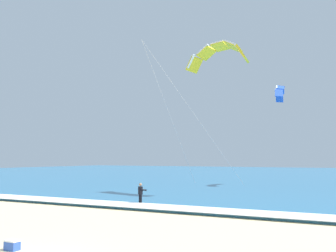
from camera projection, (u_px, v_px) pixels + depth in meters
The scene contains 7 objects.
sea at pixel (313, 175), 77.93m from camera, with size 200.00×120.00×0.20m, color teal.
surf_foam at pixel (194, 209), 25.84m from camera, with size 200.00×2.68×0.04m, color white.
surfboard at pixel (140, 205), 29.39m from camera, with size 1.03×1.45×0.09m.
kitesurfer at pixel (141, 193), 29.47m from camera, with size 0.67×0.67×1.69m.
kite_primary at pixel (218, 53), 37.29m from camera, with size 6.83×10.38×13.49m.
kite_distant at pixel (280, 91), 48.43m from camera, with size 1.83×5.05×1.81m.
cooler_box at pixel (12, 245), 15.25m from camera, with size 0.58×0.38×0.40m.
Camera 1 is at (10.63, -9.57, 3.61)m, focal length 41.75 mm.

